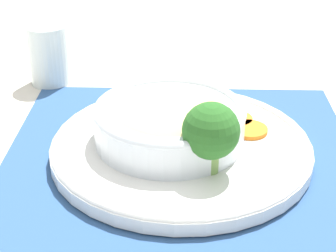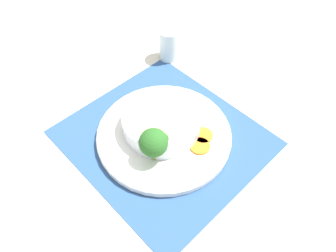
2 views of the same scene
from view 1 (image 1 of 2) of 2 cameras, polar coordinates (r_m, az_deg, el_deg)
name	(u,v)px [view 1 (image 1 of 2)]	position (r m, az deg, el deg)	size (l,w,h in m)	color
ground_plane	(181,157)	(0.71, 1.33, -3.13)	(4.00, 4.00, 0.00)	beige
placemat	(181,155)	(0.71, 1.33, -2.99)	(0.42, 0.46, 0.00)	#2D5184
plate	(181,146)	(0.70, 1.34, -2.07)	(0.33, 0.33, 0.02)	white
bowl	(170,120)	(0.69, 0.15, 0.58)	(0.19, 0.19, 0.06)	silver
broccoli_floret	(211,131)	(0.62, 4.41, -0.53)	(0.07, 0.07, 0.08)	#759E51
carrot_slice_near	(249,130)	(0.73, 8.24, -0.38)	(0.05, 0.05, 0.01)	orange
carrot_slice_middle	(235,119)	(0.76, 6.80, 0.67)	(0.05, 0.05, 0.01)	orange
water_glass	(49,58)	(0.92, -11.99, 6.78)	(0.06, 0.06, 0.10)	silver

